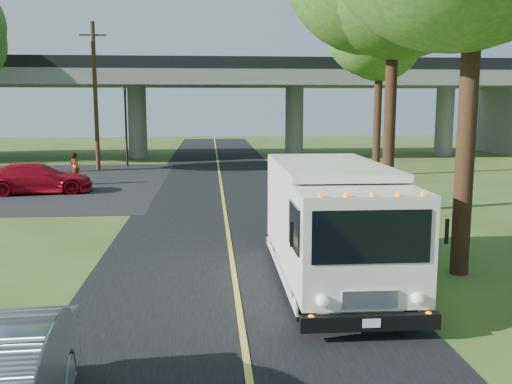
{
  "coord_description": "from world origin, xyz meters",
  "views": [
    {
      "loc": [
        -0.55,
        -12.05,
        4.13
      ],
      "look_at": [
        0.76,
        4.1,
        1.6
      ],
      "focal_mm": 40.0,
      "sensor_mm": 36.0,
      "label": 1
    }
  ],
  "objects": [
    {
      "name": "pedestrian",
      "position": [
        -7.38,
        17.36,
        0.83
      ],
      "size": [
        0.72,
        0.69,
        1.66
      ],
      "primitive_type": "imported",
      "rotation": [
        0.0,
        0.0,
        2.46
      ],
      "color": "gray",
      "rests_on": "ground"
    },
    {
      "name": "step_van",
      "position": [
        2.2,
        0.36,
        1.5
      ],
      "size": [
        2.47,
        6.59,
        2.76
      ],
      "rotation": [
        0.0,
        0.0,
        -0.0
      ],
      "color": "silver",
      "rests_on": "ground"
    },
    {
      "name": "traffic_signal",
      "position": [
        -6.0,
        26.0,
        3.2
      ],
      "size": [
        0.18,
        0.22,
        5.2
      ],
      "color": "black",
      "rests_on": "ground"
    },
    {
      "name": "parking_lot",
      "position": [
        -11.0,
        18.0,
        0.01
      ],
      "size": [
        16.0,
        18.0,
        0.01
      ],
      "primitive_type": "cube",
      "color": "black",
      "rests_on": "ground"
    },
    {
      "name": "utility_pole",
      "position": [
        -7.5,
        24.0,
        4.59
      ],
      "size": [
        1.6,
        0.26,
        9.0
      ],
      "color": "#472D19",
      "rests_on": "ground"
    },
    {
      "name": "tree_right_far",
      "position": [
        9.21,
        19.84,
        8.3
      ],
      "size": [
        5.77,
        5.67,
        10.99
      ],
      "color": "#382314",
      "rests_on": "ground"
    },
    {
      "name": "ground",
      "position": [
        0.0,
        0.0,
        0.0
      ],
      "size": [
        120.0,
        120.0,
        0.0
      ],
      "primitive_type": "plane",
      "color": "#394E1C",
      "rests_on": "ground"
    },
    {
      "name": "lane_line",
      "position": [
        0.0,
        10.0,
        0.03
      ],
      "size": [
        0.12,
        90.0,
        0.01
      ],
      "primitive_type": "cube",
      "color": "gold",
      "rests_on": "road"
    },
    {
      "name": "road",
      "position": [
        0.0,
        10.0,
        0.01
      ],
      "size": [
        7.0,
        90.0,
        0.02
      ],
      "primitive_type": "cube",
      "color": "black",
      "rests_on": "ground"
    },
    {
      "name": "red_sedan",
      "position": [
        -8.48,
        14.76,
        0.71
      ],
      "size": [
        5.12,
        2.73,
        1.41
      ],
      "primitive_type": "imported",
      "rotation": [
        0.0,
        0.0,
        1.73
      ],
      "color": "#AB0A1A",
      "rests_on": "ground"
    },
    {
      "name": "overpass",
      "position": [
        0.0,
        32.0,
        4.56
      ],
      "size": [
        54.0,
        10.0,
        7.3
      ],
      "color": "slate",
      "rests_on": "ground"
    }
  ]
}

